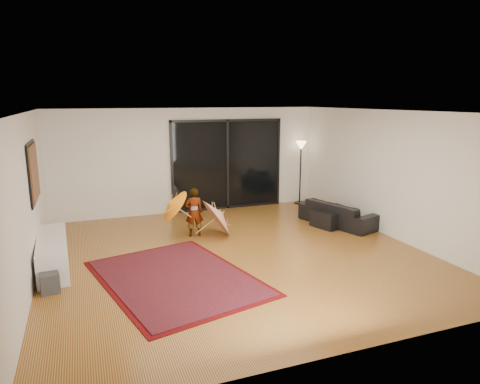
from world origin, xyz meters
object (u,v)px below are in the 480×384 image
media_console (53,253)px  child (194,212)px  sofa (338,213)px  ottoman (330,219)px

media_console → child: 2.93m
sofa → ottoman: (-0.27, -0.07, -0.09)m
sofa → child: size_ratio=1.78×
media_console → child: size_ratio=1.82×
media_console → ottoman: (5.93, 0.44, -0.08)m
ottoman → sofa: bearing=14.0°
media_console → sofa: sofa is taller
media_console → ottoman: size_ratio=2.95×
sofa → ottoman: size_ratio=2.88×
sofa → media_console: bearing=76.8°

